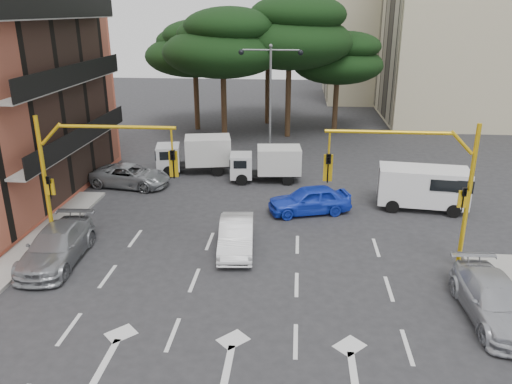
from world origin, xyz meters
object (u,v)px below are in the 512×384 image
at_px(car_silver_wagon, 57,246).
at_px(car_silver_cross_a, 130,176).
at_px(car_silver_parked, 495,300).
at_px(van_white, 422,188).
at_px(signal_mast_right, 424,176).
at_px(box_truck_a, 195,155).
at_px(signal_mast_left, 85,167).
at_px(car_white_hatch, 236,236).
at_px(box_truck_b, 266,164).
at_px(street_lamp_center, 270,84).
at_px(car_blue_compact, 309,200).

distance_m(car_silver_wagon, car_silver_cross_a, 9.56).
distance_m(car_silver_parked, van_white, 10.12).
xyz_separation_m(signal_mast_right, box_truck_a, (-11.51, 11.57, -2.71)).
relative_size(signal_mast_left, box_truck_a, 1.26).
bearing_deg(car_silver_wagon, car_white_hatch, 9.97).
bearing_deg(box_truck_b, signal_mast_left, 141.29).
bearing_deg(box_truck_a, street_lamp_center, -73.47).
relative_size(car_silver_wagon, box_truck_a, 1.04).
bearing_deg(box_truck_a, box_truck_b, -116.42).
bearing_deg(car_blue_compact, van_white, 84.75).
distance_m(signal_mast_left, street_lamp_center, 15.65).
distance_m(signal_mast_left, car_silver_parked, 16.24).
xyz_separation_m(signal_mast_left, street_lamp_center, (6.80, 14.01, 1.54)).
xyz_separation_m(van_white, box_truck_b, (-8.50, 3.78, -0.06)).
bearing_deg(car_silver_cross_a, van_white, -87.99).
height_order(car_silver_wagon, box_truck_a, box_truck_a).
xyz_separation_m(signal_mast_right, box_truck_b, (-6.81, 10.27, -2.81)).
xyz_separation_m(car_silver_cross_a, box_truck_a, (3.30, 2.97, 0.52)).
height_order(car_silver_cross_a, van_white, van_white).
distance_m(car_white_hatch, car_silver_parked, 10.35).
bearing_deg(car_white_hatch, street_lamp_center, 82.31).
bearing_deg(box_truck_a, van_white, -121.95).
bearing_deg(street_lamp_center, van_white, -41.51).
distance_m(street_lamp_center, van_white, 12.14).
bearing_deg(box_truck_a, signal_mast_right, -146.05).
bearing_deg(box_truck_a, car_silver_parked, -149.48).
height_order(car_silver_wagon, box_truck_b, box_truck_b).
bearing_deg(car_blue_compact, car_silver_cross_a, -123.45).
bearing_deg(signal_mast_left, car_blue_compact, 29.64).
xyz_separation_m(car_blue_compact, box_truck_a, (-7.27, 6.24, 0.45)).
xyz_separation_m(box_truck_a, box_truck_b, (4.70, -1.31, -0.10)).
distance_m(car_silver_parked, box_truck_b, 16.40).
bearing_deg(car_white_hatch, signal_mast_left, -177.68).
bearing_deg(van_white, box_truck_a, -104.24).
distance_m(car_silver_cross_a, box_truck_a, 4.47).
bearing_deg(signal_mast_right, car_white_hatch, 174.17).
xyz_separation_m(car_white_hatch, car_silver_cross_a, (-7.33, 7.84, -0.03)).
height_order(street_lamp_center, car_silver_parked, street_lamp_center).
distance_m(street_lamp_center, car_silver_parked, 20.23).
relative_size(street_lamp_center, car_silver_cross_a, 1.64).
bearing_deg(street_lamp_center, car_silver_parked, -63.74).
relative_size(street_lamp_center, car_blue_compact, 1.83).
bearing_deg(signal_mast_left, signal_mast_right, 0.00).
bearing_deg(street_lamp_center, car_blue_compact, -73.51).
xyz_separation_m(signal_mast_right, signal_mast_left, (-13.61, 0.00, 0.00)).
xyz_separation_m(signal_mast_right, car_silver_wagon, (-14.80, -0.95, -3.16)).
relative_size(signal_mast_right, box_truck_a, 1.26).
relative_size(signal_mast_left, car_silver_wagon, 1.20).
distance_m(box_truck_a, box_truck_b, 4.88).
distance_m(car_white_hatch, van_white, 10.82).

